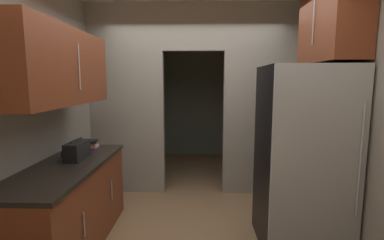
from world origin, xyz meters
The scene contains 8 objects.
kitchen_partition centered at (0.00, 1.37, 1.49)m, with size 3.11×0.12×2.79m.
adjoining_room_shell centered at (0.00, 2.96, 1.40)m, with size 3.11×2.31×2.79m.
refrigerator centered at (1.12, 0.01, 0.92)m, with size 0.82×0.79×1.84m.
lower_cabinet_run centered at (-1.23, -0.14, 0.44)m, with size 0.64×1.74×0.88m.
upper_cabinet_counterside centered at (-1.23, -0.14, 1.82)m, with size 0.36×1.57×0.71m.
upper_cabinet_fridgeside centered at (1.37, 0.11, 2.32)m, with size 0.36×0.90×0.90m.
boombox centered at (-1.21, 0.05, 0.97)m, with size 0.16×0.34×0.21m.
book_stack centered at (-1.22, 0.49, 0.94)m, with size 0.15×0.18×0.11m.
Camera 1 is at (0.08, -2.76, 1.69)m, focal length 26.08 mm.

